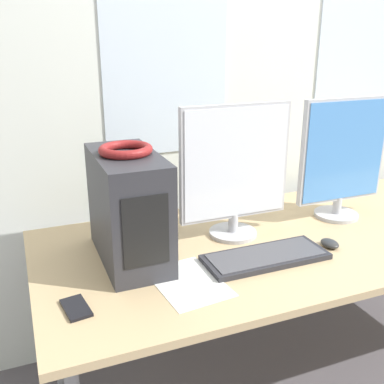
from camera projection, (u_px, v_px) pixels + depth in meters
name	position (u px, v px, depth m)	size (l,w,h in m)	color
wall_back	(269.00, 71.00, 2.23)	(8.00, 0.07, 2.70)	silver
desk	(332.00, 236.00, 1.93)	(2.46, 0.91, 0.74)	tan
pc_tower	(129.00, 208.00, 1.60)	(0.21, 0.44, 0.39)	#2D2D33
headphones	(126.00, 150.00, 1.53)	(0.18, 0.18, 0.03)	maroon
monitor_main	(235.00, 170.00, 1.76)	(0.46, 0.20, 0.54)	#B7B7BC
monitor_right_near	(343.00, 157.00, 1.95)	(0.43, 0.20, 0.53)	#B7B7BC
keyboard	(266.00, 257.00, 1.64)	(0.46, 0.18, 0.02)	#28282D
mouse	(330.00, 243.00, 1.74)	(0.06, 0.08, 0.03)	#2D2D2D
cell_phone	(76.00, 308.00, 1.35)	(0.09, 0.13, 0.01)	black
paper_sheet_left	(188.00, 282.00, 1.49)	(0.24, 0.32, 0.00)	white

